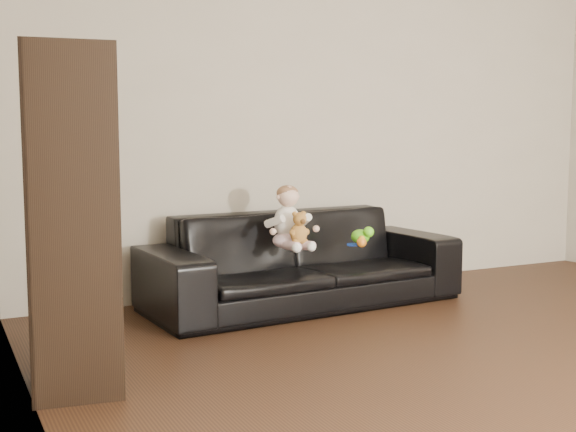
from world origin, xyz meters
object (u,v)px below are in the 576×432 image
sofa (302,259)px  teddy_bear (299,228)px  cabinet (72,220)px  toy_blue_disc (353,245)px  toy_rattle (362,242)px  toy_green (360,237)px  baby (289,221)px

sofa → teddy_bear: teddy_bear is taller
cabinet → toy_blue_disc: bearing=30.5°
cabinet → toy_rattle: 2.17m
sofa → cabinet: 2.03m
cabinet → toy_green: (2.10, 0.87, -0.31)m
cabinet → toy_rattle: (2.02, 0.72, -0.33)m
cabinet → toy_blue_disc: size_ratio=17.65×
baby → toy_blue_disc: baby is taller
teddy_bear → sofa: bearing=48.0°
toy_green → toy_blue_disc: (-0.08, -0.05, -0.05)m
baby → toy_blue_disc: (0.47, -0.06, -0.18)m
toy_rattle → toy_blue_disc: (-0.01, 0.10, -0.03)m
cabinet → toy_green: 2.29m
sofa → teddy_bear: (-0.15, -0.25, 0.25)m
toy_rattle → teddy_bear: bearing=176.5°
baby → toy_rattle: (0.47, -0.16, -0.15)m
baby → teddy_bear: (0.01, -0.13, -0.03)m
cabinet → toy_rattle: cabinet is taller
teddy_bear → baby: bearing=84.3°
teddy_bear → toy_green: 0.56m
toy_rattle → toy_blue_disc: size_ratio=0.78×
sofa → toy_blue_disc: sofa is taller
baby → toy_green: (0.55, -0.01, -0.14)m
teddy_bear → toy_blue_disc: bearing=-1.6°
baby → toy_green: baby is taller
toy_rattle → toy_blue_disc: 0.10m
sofa → toy_rattle: bearing=-45.6°
toy_green → toy_blue_disc: toy_green is taller
sofa → toy_blue_disc: (0.30, -0.18, 0.11)m
cabinet → toy_blue_disc: cabinet is taller
toy_rattle → toy_blue_disc: bearing=93.4°
toy_blue_disc → cabinet: bearing=-157.9°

